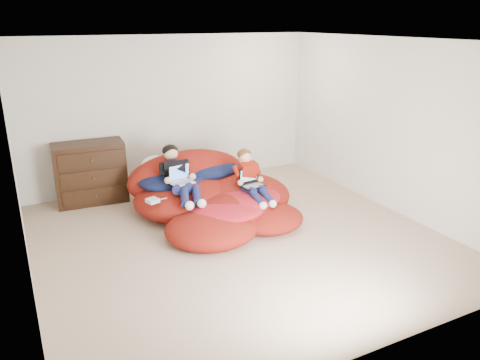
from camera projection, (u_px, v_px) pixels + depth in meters
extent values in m
cube|color=tan|center=(239.00, 247.00, 6.19)|extent=(5.10, 5.10, 0.25)
cube|color=beige|center=(172.00, 112.00, 7.86)|extent=(5.10, 0.02, 2.50)
cube|color=beige|center=(383.00, 221.00, 3.62)|extent=(5.10, 0.02, 2.50)
cube|color=beige|center=(14.00, 176.00, 4.67)|extent=(0.02, 5.10, 2.50)
cube|color=beige|center=(392.00, 126.00, 6.81)|extent=(0.02, 5.10, 2.50)
cube|color=white|center=(238.00, 39.00, 5.33)|extent=(5.10, 5.10, 0.02)
cube|color=black|center=(90.00, 173.00, 7.25)|extent=(1.09, 0.60, 0.95)
cube|color=black|center=(96.00, 195.00, 7.11)|extent=(0.95, 0.08, 0.23)
cylinder|color=#4C3F26|center=(96.00, 196.00, 7.09)|extent=(0.03, 0.06, 0.03)
cube|color=black|center=(94.00, 178.00, 7.02)|extent=(0.95, 0.08, 0.23)
cylinder|color=#4C3F26|center=(94.00, 178.00, 7.00)|extent=(0.03, 0.06, 0.03)
cube|color=black|center=(92.00, 159.00, 6.92)|extent=(0.95, 0.08, 0.23)
cylinder|color=#4C3F26|center=(92.00, 160.00, 6.91)|extent=(0.03, 0.06, 0.03)
ellipsoid|color=maroon|center=(188.00, 198.00, 6.93)|extent=(1.61, 1.44, 0.58)
ellipsoid|color=maroon|center=(239.00, 195.00, 7.09)|extent=(1.55, 1.51, 0.56)
ellipsoid|color=maroon|center=(232.00, 211.00, 6.57)|extent=(1.47, 1.18, 0.47)
ellipsoid|color=maroon|center=(212.00, 228.00, 6.11)|extent=(1.24, 1.14, 0.41)
ellipsoid|color=maroon|center=(267.00, 218.00, 6.44)|extent=(1.01, 0.92, 0.33)
ellipsoid|color=maroon|center=(188.00, 177.00, 7.27)|extent=(1.91, 0.85, 0.85)
ellipsoid|color=#111A3F|center=(172.00, 180.00, 6.90)|extent=(1.01, 0.83, 0.26)
ellipsoid|color=#111A3F|center=(207.00, 170.00, 7.24)|extent=(1.07, 0.75, 0.26)
ellipsoid|color=red|center=(246.00, 196.00, 6.66)|extent=(0.98, 0.98, 0.18)
ellipsoid|color=red|center=(228.00, 209.00, 6.32)|extent=(1.02, 0.92, 0.18)
ellipsoid|color=white|center=(155.00, 164.00, 7.17)|extent=(0.42, 0.27, 0.27)
cube|color=black|center=(175.00, 172.00, 6.73)|extent=(0.41, 0.48, 0.42)
sphere|color=tan|center=(171.00, 153.00, 6.78)|extent=(0.21, 0.21, 0.21)
ellipsoid|color=black|center=(170.00, 150.00, 6.79)|extent=(0.23, 0.22, 0.18)
cylinder|color=#151A44|center=(177.00, 188.00, 6.48)|extent=(0.23, 0.36, 0.19)
cylinder|color=#151A44|center=(185.00, 197.00, 6.24)|extent=(0.21, 0.34, 0.22)
sphere|color=white|center=(190.00, 206.00, 6.11)|extent=(0.12, 0.12, 0.12)
cylinder|color=#151A44|center=(189.00, 186.00, 6.55)|extent=(0.23, 0.36, 0.19)
cylinder|color=#151A44|center=(197.00, 195.00, 6.31)|extent=(0.21, 0.34, 0.22)
sphere|color=white|center=(202.00, 203.00, 6.18)|extent=(0.12, 0.12, 0.12)
cube|color=#A11D0E|center=(247.00, 175.00, 6.72)|extent=(0.28, 0.27, 0.41)
sphere|color=tan|center=(245.00, 157.00, 6.69)|extent=(0.18, 0.18, 0.18)
ellipsoid|color=#4F3315|center=(244.00, 154.00, 6.70)|extent=(0.21, 0.19, 0.16)
cylinder|color=#151A44|center=(248.00, 191.00, 6.58)|extent=(0.15, 0.31, 0.17)
cylinder|color=#151A44|center=(257.00, 198.00, 6.36)|extent=(0.12, 0.30, 0.19)
sphere|color=white|center=(263.00, 206.00, 6.25)|extent=(0.11, 0.11, 0.11)
cylinder|color=#151A44|center=(258.00, 189.00, 6.64)|extent=(0.15, 0.31, 0.17)
cylinder|color=#151A44|center=(267.00, 197.00, 6.43)|extent=(0.12, 0.30, 0.19)
sphere|color=white|center=(273.00, 204.00, 6.31)|extent=(0.11, 0.11, 0.11)
cube|color=silver|center=(182.00, 183.00, 6.51)|extent=(0.35, 0.27, 0.01)
cube|color=gray|center=(183.00, 182.00, 6.49)|extent=(0.28, 0.17, 0.00)
cube|color=silver|center=(179.00, 172.00, 6.57)|extent=(0.31, 0.09, 0.22)
cube|color=blue|center=(179.00, 173.00, 6.56)|extent=(0.27, 0.07, 0.18)
cube|color=black|center=(253.00, 186.00, 6.60)|extent=(0.36, 0.28, 0.01)
cube|color=gray|center=(253.00, 185.00, 6.59)|extent=(0.30, 0.17, 0.00)
cube|color=black|center=(249.00, 175.00, 6.67)|extent=(0.33, 0.09, 0.23)
cube|color=#529CC0|center=(249.00, 175.00, 6.66)|extent=(0.29, 0.07, 0.19)
cube|color=silver|center=(153.00, 201.00, 6.28)|extent=(0.18, 0.18, 0.05)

